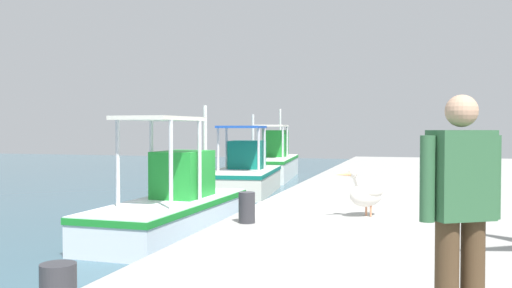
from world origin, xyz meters
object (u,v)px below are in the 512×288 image
object	(u,v)px
fisherman_standing	(461,207)
fishing_boat_fourth	(274,162)
fishing_boat_second	(173,206)
mooring_bollard_second	(247,207)
fishing_boat_third	(245,175)
pelican	(366,193)

from	to	relation	value
fisherman_standing	fishing_boat_fourth	bearing A→B (deg)	17.70
fishing_boat_fourth	fisherman_standing	size ratio (longest dim) A/B	3.54
fishing_boat_second	mooring_bollard_second	xyz separation A→B (m)	(-2.67, -2.49, 0.44)
fishing_boat_third	fishing_boat_fourth	bearing A→B (deg)	4.09
pelican	mooring_bollard_second	bearing A→B (deg)	123.61
fishing_boat_third	mooring_bollard_second	distance (m)	10.67
pelican	mooring_bollard_second	world-z (taller)	pelican
pelican	mooring_bollard_second	size ratio (longest dim) A/B	1.74
fishing_boat_second	fisherman_standing	xyz separation A→B (m)	(-6.83, -5.30, 1.14)
mooring_bollard_second	fishing_boat_second	bearing A→B (deg)	43.07
fishing_boat_third	pelican	size ratio (longest dim) A/B	5.74
fishing_boat_fourth	pelican	xyz separation A→B (m)	(-14.84, -5.36, 0.47)
fishing_boat_third	fisherman_standing	world-z (taller)	fishing_boat_third
fishing_boat_fourth	mooring_bollard_second	bearing A→B (deg)	-167.22
fishing_boat_second	fishing_boat_third	xyz separation A→B (m)	(7.50, 0.72, 0.03)
mooring_bollard_second	fishing_boat_third	bearing A→B (deg)	17.54
fishing_boat_second	fisherman_standing	bearing A→B (deg)	-142.18
fishing_boat_second	fisherman_standing	distance (m)	8.71
fisherman_standing	mooring_bollard_second	world-z (taller)	fisherman_standing
fishing_boat_second	mooring_bollard_second	world-z (taller)	fishing_boat_second
fishing_boat_fourth	fisherman_standing	bearing A→B (deg)	-162.30
fishing_boat_fourth	mooring_bollard_second	distance (m)	16.41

